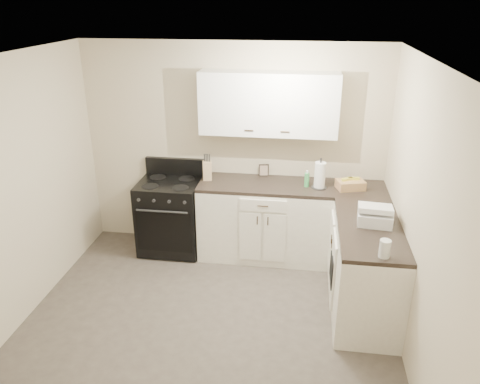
# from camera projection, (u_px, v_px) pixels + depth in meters

# --- Properties ---
(floor) EXTENTS (3.60, 3.60, 0.00)m
(floor) POSITION_uv_depth(u_px,v_px,m) (205.00, 330.00, 4.47)
(floor) COLOR #473F38
(floor) RESTS_ON ground
(ceiling) EXTENTS (3.60, 3.60, 0.00)m
(ceiling) POSITION_uv_depth(u_px,v_px,m) (196.00, 61.00, 3.50)
(ceiling) COLOR white
(ceiling) RESTS_ON wall_back
(wall_back) EXTENTS (3.60, 0.00, 3.60)m
(wall_back) POSITION_uv_depth(u_px,v_px,m) (233.00, 149.00, 5.62)
(wall_back) COLOR beige
(wall_back) RESTS_ON ground
(wall_right) EXTENTS (0.00, 3.60, 3.60)m
(wall_right) POSITION_uv_depth(u_px,v_px,m) (421.00, 226.00, 3.75)
(wall_right) COLOR beige
(wall_right) RESTS_ON ground
(wall_left) EXTENTS (0.00, 3.60, 3.60)m
(wall_left) POSITION_uv_depth(u_px,v_px,m) (6.00, 200.00, 4.21)
(wall_left) COLOR beige
(wall_left) RESTS_ON ground
(wall_front) EXTENTS (3.60, 0.00, 3.60)m
(wall_front) POSITION_uv_depth(u_px,v_px,m) (124.00, 365.00, 2.34)
(wall_front) COLOR beige
(wall_front) RESTS_ON ground
(base_cabinets_back) EXTENTS (1.55, 0.60, 0.90)m
(base_cabinets_back) POSITION_uv_depth(u_px,v_px,m) (265.00, 222.00, 5.61)
(base_cabinets_back) COLOR white
(base_cabinets_back) RESTS_ON floor
(base_cabinets_right) EXTENTS (0.60, 1.90, 0.90)m
(base_cabinets_right) POSITION_uv_depth(u_px,v_px,m) (362.00, 255.00, 4.88)
(base_cabinets_right) COLOR white
(base_cabinets_right) RESTS_ON floor
(countertop_back) EXTENTS (1.55, 0.60, 0.04)m
(countertop_back) POSITION_uv_depth(u_px,v_px,m) (266.00, 185.00, 5.42)
(countertop_back) COLOR black
(countertop_back) RESTS_ON base_cabinets_back
(countertop_right) EXTENTS (0.60, 1.90, 0.04)m
(countertop_right) POSITION_uv_depth(u_px,v_px,m) (367.00, 215.00, 4.69)
(countertop_right) COLOR black
(countertop_right) RESTS_ON base_cabinets_right
(upper_cabinets) EXTENTS (1.55, 0.30, 0.70)m
(upper_cabinets) POSITION_uv_depth(u_px,v_px,m) (269.00, 104.00, 5.20)
(upper_cabinets) COLOR white
(upper_cabinets) RESTS_ON wall_back
(stove) EXTENTS (0.73, 0.63, 0.89)m
(stove) POSITION_uv_depth(u_px,v_px,m) (171.00, 216.00, 5.73)
(stove) COLOR black
(stove) RESTS_ON floor
(knife_block) EXTENTS (0.12, 0.11, 0.23)m
(knife_block) POSITION_uv_depth(u_px,v_px,m) (207.00, 171.00, 5.49)
(knife_block) COLOR #D3B482
(knife_block) RESTS_ON countertop_back
(paper_towel) EXTENTS (0.13, 0.13, 0.30)m
(paper_towel) POSITION_uv_depth(u_px,v_px,m) (320.00, 175.00, 5.25)
(paper_towel) COLOR white
(paper_towel) RESTS_ON countertop_back
(soap_bottle) EXTENTS (0.07, 0.07, 0.16)m
(soap_bottle) POSITION_uv_depth(u_px,v_px,m) (307.00, 180.00, 5.31)
(soap_bottle) COLOR #43AF58
(soap_bottle) RESTS_ON countertop_back
(picture_frame) EXTENTS (0.12, 0.06, 0.15)m
(picture_frame) POSITION_uv_depth(u_px,v_px,m) (264.00, 170.00, 5.62)
(picture_frame) COLOR black
(picture_frame) RESTS_ON countertop_back
(wicker_basket) EXTENTS (0.34, 0.28, 0.10)m
(wicker_basket) POSITION_uv_depth(u_px,v_px,m) (350.00, 185.00, 5.26)
(wicker_basket) COLOR tan
(wicker_basket) RESTS_ON countertop_right
(countertop_grill) EXTENTS (0.35, 0.33, 0.12)m
(countertop_grill) POSITION_uv_depth(u_px,v_px,m) (375.00, 217.00, 4.47)
(countertop_grill) COLOR white
(countertop_grill) RESTS_ON countertop_right
(glass_jar) EXTENTS (0.09, 0.09, 0.16)m
(glass_jar) POSITION_uv_depth(u_px,v_px,m) (385.00, 249.00, 3.87)
(glass_jar) COLOR silver
(glass_jar) RESTS_ON countertop_right
(oven_mitt_near) EXTENTS (0.02, 0.17, 0.29)m
(oven_mitt_near) POSITION_uv_depth(u_px,v_px,m) (332.00, 273.00, 4.53)
(oven_mitt_near) COLOR black
(oven_mitt_near) RESTS_ON base_cabinets_right
(oven_mitt_far) EXTENTS (0.02, 0.15, 0.26)m
(oven_mitt_far) POSITION_uv_depth(u_px,v_px,m) (331.00, 265.00, 4.70)
(oven_mitt_far) COLOR black
(oven_mitt_far) RESTS_ON base_cabinets_right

